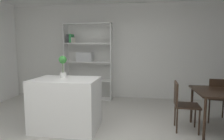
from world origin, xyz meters
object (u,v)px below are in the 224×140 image
object	(u,v)px
dining_chair_island_side	(182,101)
kitchen_island	(66,104)
open_bookshelf	(86,59)
dining_chair_far	(218,96)
potted_plant_on_island	(63,65)

from	to	relation	value
dining_chair_island_side	kitchen_island	bearing A→B (deg)	100.35
open_bookshelf	dining_chair_far	world-z (taller)	open_bookshelf
kitchen_island	dining_chair_far	bearing A→B (deg)	14.23
kitchen_island	open_bookshelf	size ratio (longest dim) A/B	0.53
potted_plant_on_island	open_bookshelf	size ratio (longest dim) A/B	0.19
potted_plant_on_island	dining_chair_far	bearing A→B (deg)	11.43
kitchen_island	open_bookshelf	distance (m)	2.18
potted_plant_on_island	open_bookshelf	distance (m)	1.94
potted_plant_on_island	dining_chair_island_side	xyz separation A→B (m)	(2.15, 0.11, -0.64)
dining_chair_island_side	dining_chair_far	size ratio (longest dim) A/B	0.98
dining_chair_far	kitchen_island	bearing A→B (deg)	20.70
kitchen_island	potted_plant_on_island	bearing A→B (deg)	128.38
potted_plant_on_island	open_bookshelf	world-z (taller)	open_bookshelf
open_bookshelf	potted_plant_on_island	bearing A→B (deg)	-86.70
dining_chair_island_side	dining_chair_far	bearing A→B (deg)	-54.69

